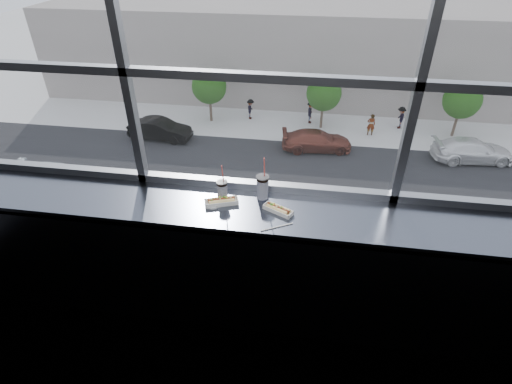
# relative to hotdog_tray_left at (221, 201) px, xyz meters

# --- Properties ---
(wall_back_lower) EXTENTS (6.00, 0.00, 6.00)m
(wall_back_lower) POSITION_rel_hotdog_tray_left_xyz_m (0.29, 0.25, -0.58)
(wall_back_lower) COLOR black
(wall_back_lower) RESTS_ON ground
(window_glass) EXTENTS (6.00, 0.00, 6.00)m
(window_glass) POSITION_rel_hotdog_tray_left_xyz_m (0.29, 0.27, 1.17)
(window_glass) COLOR silver
(window_glass) RESTS_ON ground
(window_mullions) EXTENTS (6.00, 0.08, 2.40)m
(window_mullions) POSITION_rel_hotdog_tray_left_xyz_m (0.29, 0.25, 1.17)
(window_mullions) COLOR gray
(window_mullions) RESTS_ON ground
(counter) EXTENTS (6.00, 0.55, 0.06)m
(counter) POSITION_rel_hotdog_tray_left_xyz_m (0.29, -0.02, -0.06)
(counter) COLOR #545A67
(counter) RESTS_ON ground
(counter_fascia) EXTENTS (6.00, 0.04, 1.04)m
(counter_fascia) POSITION_rel_hotdog_tray_left_xyz_m (0.29, -0.28, -0.58)
(counter_fascia) COLOR #545A67
(counter_fascia) RESTS_ON ground
(hotdog_tray_left) EXTENTS (0.26, 0.16, 0.06)m
(hotdog_tray_left) POSITION_rel_hotdog_tray_left_xyz_m (0.00, 0.00, 0.00)
(hotdog_tray_left) COLOR white
(hotdog_tray_left) RESTS_ON counter
(hotdog_tray_right) EXTENTS (0.24, 0.17, 0.06)m
(hotdog_tray_right) POSITION_rel_hotdog_tray_left_xyz_m (0.43, -0.03, -0.00)
(hotdog_tray_right) COLOR white
(hotdog_tray_right) RESTS_ON counter
(soda_cup_left) EXTENTS (0.09, 0.09, 0.31)m
(soda_cup_left) POSITION_rel_hotdog_tray_left_xyz_m (-0.00, 0.06, 0.07)
(soda_cup_left) COLOR white
(soda_cup_left) RESTS_ON counter
(soda_cup_right) EXTENTS (0.10, 0.10, 0.36)m
(soda_cup_right) POSITION_rel_hotdog_tray_left_xyz_m (0.29, 0.13, 0.08)
(soda_cup_right) COLOR white
(soda_cup_right) RESTS_ON counter
(loose_straw) EXTENTS (0.22, 0.13, 0.01)m
(loose_straw) POSITION_rel_hotdog_tray_left_xyz_m (0.44, -0.22, -0.02)
(loose_straw) COLOR white
(loose_straw) RESTS_ON counter
(wrapper) EXTENTS (0.09, 0.07, 0.02)m
(wrapper) POSITION_rel_hotdog_tray_left_xyz_m (-0.06, -0.07, -0.01)
(wrapper) COLOR silver
(wrapper) RESTS_ON counter
(plaza_ground) EXTENTS (120.00, 120.00, 0.00)m
(plaza_ground) POSITION_rel_hotdog_tray_left_xyz_m (0.29, 43.75, -12.13)
(plaza_ground) COLOR beige
(plaza_ground) RESTS_ON ground
(plaza_near) EXTENTS (50.00, 14.00, 0.04)m
(plaza_near) POSITION_rel_hotdog_tray_left_xyz_m (0.29, 7.25, -12.11)
(plaza_near) COLOR beige
(plaza_near) RESTS_ON plaza_ground
(street_asphalt) EXTENTS (80.00, 10.00, 0.06)m
(street_asphalt) POSITION_rel_hotdog_tray_left_xyz_m (0.29, 20.25, -12.10)
(street_asphalt) COLOR black
(street_asphalt) RESTS_ON plaza_ground
(far_sidewalk) EXTENTS (80.00, 6.00, 0.04)m
(far_sidewalk) POSITION_rel_hotdog_tray_left_xyz_m (0.29, 28.25, -12.11)
(far_sidewalk) COLOR beige
(far_sidewalk) RESTS_ON plaza_ground
(far_building) EXTENTS (50.00, 14.00, 8.00)m
(far_building) POSITION_rel_hotdog_tray_left_xyz_m (0.29, 38.25, -8.13)
(far_building) COLOR gray
(far_building) RESTS_ON plaza_ground
(car_near_d) EXTENTS (2.90, 5.97, 1.93)m
(car_near_d) POSITION_rel_hotdog_tray_left_xyz_m (9.12, 16.25, -11.10)
(car_near_d) COLOR #AEA890
(car_near_d) RESTS_ON street_asphalt
(car_far_b) EXTENTS (3.20, 6.14, 1.96)m
(car_far_b) POSITION_rel_hotdog_tray_left_xyz_m (1.06, 24.25, -11.09)
(car_far_b) COLOR maroon
(car_far_b) RESTS_ON street_asphalt
(car_far_c) EXTENTS (3.36, 6.58, 2.10)m
(car_far_c) POSITION_rel_hotdog_tray_left_xyz_m (11.80, 24.25, -11.01)
(car_far_c) COLOR white
(car_far_c) RESTS_ON street_asphalt
(car_far_a) EXTENTS (3.12, 6.51, 2.11)m
(car_far_a) POSITION_rel_hotdog_tray_left_xyz_m (-10.88, 24.25, -11.01)
(car_far_a) COLOR black
(car_far_a) RESTS_ON street_asphalt
(car_near_b) EXTENTS (2.64, 6.09, 2.01)m
(car_near_b) POSITION_rel_hotdog_tray_left_xyz_m (-7.87, 16.25, -11.06)
(car_near_b) COLOR black
(car_near_b) RESTS_ON street_asphalt
(car_near_a) EXTENTS (2.90, 6.87, 2.28)m
(car_near_a) POSITION_rel_hotdog_tray_left_xyz_m (-14.46, 16.25, -10.92)
(car_near_a) COLOR silver
(car_near_a) RESTS_ON street_asphalt
(car_near_c) EXTENTS (2.93, 5.83, 1.87)m
(car_near_c) POSITION_rel_hotdog_tray_left_xyz_m (1.23, 16.25, -11.13)
(car_near_c) COLOR #A30300
(car_near_c) RESTS_ON street_asphalt
(pedestrian_a) EXTENTS (0.68, 0.91, 2.05)m
(pedestrian_a) POSITION_rel_hotdog_tray_left_xyz_m (-4.65, 29.19, -11.06)
(pedestrian_a) COLOR #66605B
(pedestrian_a) RESTS_ON far_sidewalk
(pedestrian_d) EXTENTS (0.72, 0.96, 2.17)m
(pedestrian_d) POSITION_rel_hotdog_tray_left_xyz_m (7.65, 29.12, -11.00)
(pedestrian_d) COLOR #66605B
(pedestrian_d) RESTS_ON far_sidewalk
(pedestrian_b) EXTENTS (0.75, 1.00, 2.25)m
(pedestrian_b) POSITION_rel_hotdog_tray_left_xyz_m (0.43, 29.09, -10.96)
(pedestrian_b) COLOR #66605B
(pedestrian_b) RESTS_ON far_sidewalk
(pedestrian_c) EXTENTS (0.93, 0.70, 2.09)m
(pedestrian_c) POSITION_rel_hotdog_tray_left_xyz_m (5.18, 27.46, -11.04)
(pedestrian_c) COLOR #66605B
(pedestrian_c) RESTS_ON far_sidewalk
(tree_left) EXTENTS (2.84, 2.84, 4.44)m
(tree_left) POSITION_rel_hotdog_tray_left_xyz_m (-7.88, 28.25, -9.11)
(tree_left) COLOR #47382B
(tree_left) RESTS_ON far_sidewalk
(tree_center) EXTENTS (2.75, 2.75, 4.30)m
(tree_center) POSITION_rel_hotdog_tray_left_xyz_m (1.33, 28.25, -9.21)
(tree_center) COLOR #47382B
(tree_center) RESTS_ON far_sidewalk
(tree_right) EXTENTS (2.80, 2.80, 4.38)m
(tree_right) POSITION_rel_hotdog_tray_left_xyz_m (11.60, 28.25, -9.16)
(tree_right) COLOR #47382B
(tree_right) RESTS_ON far_sidewalk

